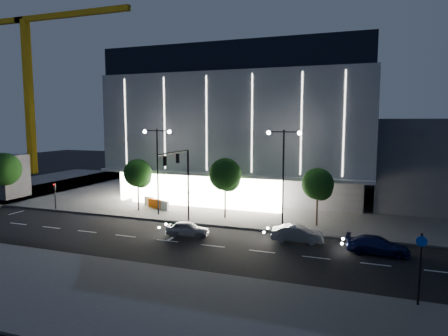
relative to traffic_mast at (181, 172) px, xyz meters
name	(u,v)px	position (x,y,z in m)	size (l,w,h in m)	color
ground	(155,234)	(-1.00, -3.34, -5.03)	(160.00, 160.00, 0.00)	black
sidewalk_museum	(273,191)	(4.00, 20.66, -4.95)	(70.00, 40.00, 0.15)	#474747
sidewalk_near	(125,299)	(4.00, -15.34, -4.95)	(70.00, 10.00, 0.15)	#474747
museum	(256,125)	(1.98, 18.97, 4.25)	(30.00, 25.80, 18.00)	#4C4C51
annex_building	(445,161)	(25.00, 20.66, -0.03)	(16.00, 20.00, 10.00)	#4C4C51
traffic_mast	(181,172)	(0.00, 0.00, 0.00)	(0.33, 5.89, 7.07)	black
street_lamp_west	(157,159)	(-4.00, 2.66, 0.93)	(3.16, 0.36, 9.00)	black
street_lamp_east	(283,163)	(9.00, 2.66, 0.93)	(3.16, 0.36, 9.00)	black
ped_signal_far	(55,193)	(-16.00, 1.16, -3.14)	(0.22, 0.24, 3.00)	black
cycle_sign_pole	(420,266)	(19.00, -10.85, -2.74)	(0.56, 0.13, 4.00)	black
tower_crane	(32,62)	(-41.92, 24.66, 15.48)	(32.00, 2.00, 28.50)	gold
tree_left	(138,175)	(-6.97, 3.68, -0.99)	(3.02, 3.02, 5.72)	black
tree_mid	(225,176)	(3.03, 3.68, -0.69)	(3.25, 3.25, 6.15)	black
tree_right	(318,186)	(12.03, 3.68, -1.14)	(2.91, 2.91, 5.51)	black
car_lead	(188,229)	(2.00, -3.03, -4.40)	(1.48, 3.67, 1.25)	#97999E
car_second	(297,234)	(11.09, -1.53, -4.35)	(1.44, 4.14, 1.36)	#B2B5BA
car_third	(377,245)	(17.15, -2.45, -4.38)	(1.82, 4.47, 1.30)	#151A4F
barrier_a	(153,203)	(-6.20, 5.41, -4.38)	(1.10, 0.25, 1.00)	orange
barrier_b	(149,201)	(-7.21, 6.21, -4.38)	(1.10, 0.25, 1.00)	silver
barrier_c	(158,204)	(-5.43, 5.02, -4.38)	(1.10, 0.25, 1.00)	orange
barrier_d	(165,205)	(-4.33, 4.64, -4.38)	(1.10, 0.25, 1.00)	silver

